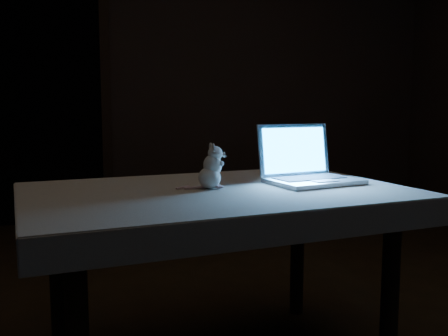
{
  "coord_description": "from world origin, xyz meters",
  "views": [
    {
      "loc": [
        -0.59,
        -1.82,
        0.96
      ],
      "look_at": [
        -0.18,
        -0.06,
        0.74
      ],
      "focal_mm": 40.0,
      "sensor_mm": 36.0,
      "label": 1
    }
  ],
  "objects": [
    {
      "name": "back_wall",
      "position": [
        0.0,
        2.5,
        1.3
      ],
      "size": [
        4.5,
        0.04,
        2.6
      ],
      "primitive_type": "cube",
      "color": "black",
      "rests_on": "ground"
    },
    {
      "name": "table",
      "position": [
        -0.22,
        -0.09,
        0.33
      ],
      "size": [
        1.36,
        1.01,
        0.67
      ],
      "primitive_type": null,
      "rotation": [
        0.0,
        0.0,
        0.18
      ],
      "color": "black",
      "rests_on": "floor"
    },
    {
      "name": "tablecloth",
      "position": [
        -0.18,
        -0.04,
        0.63
      ],
      "size": [
        1.37,
        0.94,
        0.09
      ],
      "primitive_type": null,
      "rotation": [
        0.0,
        0.0,
        0.04
      ],
      "color": "beige",
      "rests_on": "table"
    },
    {
      "name": "doorway",
      "position": [
        -1.1,
        2.5,
        1.06
      ],
      "size": [
        1.06,
        0.36,
        2.13
      ],
      "primitive_type": null,
      "color": "black",
      "rests_on": "back_wall"
    },
    {
      "name": "laptop",
      "position": [
        0.17,
        -0.05,
        0.79
      ],
      "size": [
        0.39,
        0.36,
        0.23
      ],
      "primitive_type": null,
      "rotation": [
        0.0,
        0.0,
        0.25
      ],
      "color": "silver",
      "rests_on": "tablecloth"
    },
    {
      "name": "plush_mouse",
      "position": [
        -0.24,
        -0.08,
        0.75
      ],
      "size": [
        0.14,
        0.14,
        0.16
      ],
      "primitive_type": null,
      "rotation": [
        0.0,
        0.0,
        0.16
      ],
      "color": "white",
      "rests_on": "tablecloth"
    }
  ]
}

